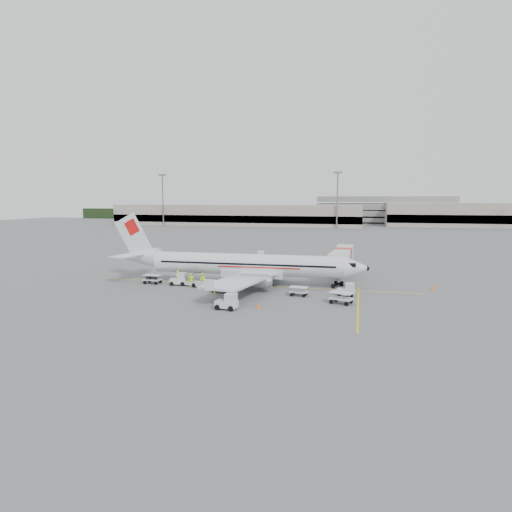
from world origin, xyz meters
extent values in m
plane|color=#56595B|center=(0.00, 0.00, 0.00)|extent=(360.00, 360.00, 0.00)
cube|color=yellow|center=(0.00, 0.00, 0.01)|extent=(44.00, 0.20, 0.01)
cube|color=yellow|center=(14.00, -8.00, 0.01)|extent=(0.20, 20.00, 0.01)
cone|color=orange|center=(23.37, 2.95, 0.35)|extent=(0.43, 0.43, 0.69)
cone|color=orange|center=(3.19, 10.67, 0.34)|extent=(0.42, 0.42, 0.68)
cone|color=orange|center=(3.49, -11.48, 0.31)|extent=(0.38, 0.38, 0.63)
imported|color=#C6F11E|center=(-10.22, -1.50, 0.95)|extent=(0.83, 0.75, 1.91)
imported|color=#C6F11E|center=(-6.61, -1.50, 0.86)|extent=(0.99, 0.87, 1.73)
imported|color=#C6F11E|center=(-3.39, -5.79, 0.86)|extent=(0.76, 1.17, 1.71)
imported|color=#C6F11E|center=(-7.77, -2.73, 0.91)|extent=(1.08, 0.48, 1.82)
camera|label=1|loc=(13.87, -55.26, 11.67)|focal=30.00mm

